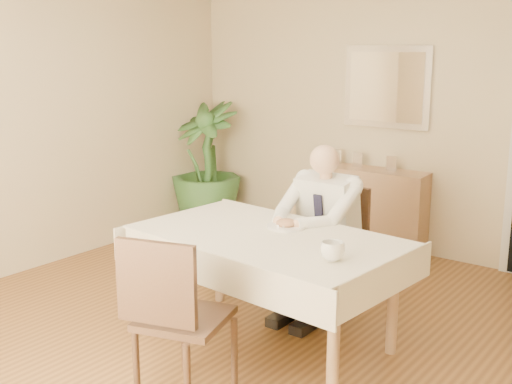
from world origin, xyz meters
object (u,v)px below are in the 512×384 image
Objects in this scene: dining_table at (267,247)px; chair_far at (336,239)px; sideboard at (374,210)px; coffee_mug at (333,251)px; seated_man at (316,223)px; potted_palm at (206,165)px; chair_near at (173,310)px.

chair_far reaches higher than dining_table.
dining_table is 2.00× the size of chair_far.
coffee_mug is at bearing -72.45° from sideboard.
seated_man reaches higher than dining_table.
dining_table is at bearing -91.27° from chair_far.
dining_table is at bearing -90.00° from seated_man.
potted_palm is (-2.21, 1.03, 0.17)m from chair_far.
seated_man is (-0.02, 1.47, 0.15)m from chair_near.
chair_far is 1.76m from chair_near.
chair_near is at bearing -51.34° from potted_palm.
coffee_mug is (0.59, -0.78, 0.12)m from seated_man.
coffee_mug is at bearing -12.65° from dining_table.
chair_far is 1.37m from sideboard.
sideboard is (-0.35, 2.21, -0.27)m from dining_table.
sideboard is at bearing 103.72° from dining_table.
seated_man reaches higher than chair_far.
chair_near is at bearing -129.42° from coffee_mug.
dining_table is at bearing -40.76° from potted_palm.
seated_man is at bearing -30.71° from potted_palm.
potted_palm is (-2.23, 2.79, 0.13)m from chair_near.
sideboard is (-0.35, 1.32, -0.11)m from chair_far.
potted_palm is at bearing 144.00° from dining_table.
dining_table is 0.63m from coffee_mug.
chair_far is at bearing 90.00° from seated_man.
chair_far is (-0.00, 0.88, -0.16)m from dining_table.
seated_man is at bearing 73.80° from chair_near.
dining_table is 0.89m from chair_near.
seated_man reaches higher than sideboard.
dining_table is at bearing 74.29° from chair_near.
sideboard reaches higher than dining_table.
sideboard is at bearing 79.84° from chair_near.
dining_table is 0.90m from chair_far.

